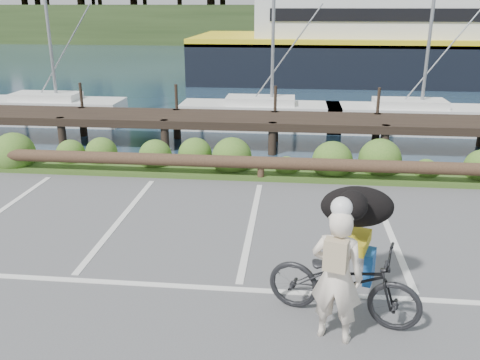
% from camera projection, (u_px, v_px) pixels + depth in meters
% --- Properties ---
extents(ground, '(72.00, 72.00, 0.00)m').
position_uv_depth(ground, '(241.00, 276.00, 7.94)').
color(ground, '#4F4F51').
extents(harbor_backdrop, '(170.00, 160.00, 30.00)m').
position_uv_depth(harbor_backdrop, '(294.00, 31.00, 81.63)').
color(harbor_backdrop, '#1B2F43').
rests_on(harbor_backdrop, ground).
extents(vegetation_strip, '(34.00, 1.60, 0.10)m').
position_uv_depth(vegetation_strip, '(263.00, 170.00, 12.91)').
color(vegetation_strip, '#3D5B21').
rests_on(vegetation_strip, ground).
extents(log_rail, '(32.00, 0.30, 0.60)m').
position_uv_depth(log_rail, '(261.00, 180.00, 12.27)').
color(log_rail, '#443021').
rests_on(log_rail, ground).
extents(bicycle, '(2.17, 1.28, 1.08)m').
position_uv_depth(bicycle, '(343.00, 282.00, 6.74)').
color(bicycle, black).
rests_on(bicycle, ground).
extents(cyclist, '(0.74, 0.59, 1.77)m').
position_uv_depth(cyclist, '(337.00, 276.00, 6.21)').
color(cyclist, '#F1E2CC').
rests_on(cyclist, ground).
extents(dog, '(0.77, 1.11, 0.58)m').
position_uv_depth(dog, '(357.00, 207.00, 7.04)').
color(dog, black).
rests_on(dog, bicycle).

